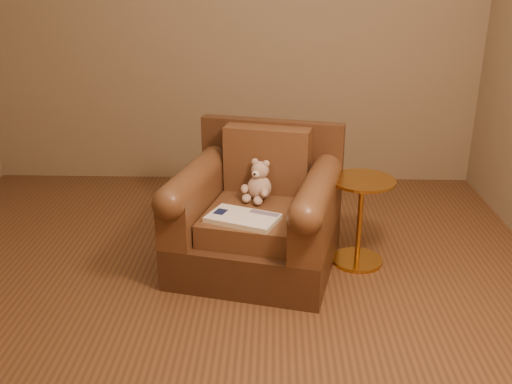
{
  "coord_description": "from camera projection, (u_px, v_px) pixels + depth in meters",
  "views": [
    {
      "loc": [
        0.35,
        -2.61,
        1.67
      ],
      "look_at": [
        0.26,
        0.4,
        0.49
      ],
      "focal_mm": 40.0,
      "sensor_mm": 36.0,
      "label": 1
    }
  ],
  "objects": [
    {
      "name": "side_table",
      "position": [
        360.0,
        218.0,
        3.39
      ],
      "size": [
        0.39,
        0.39,
        0.54
      ],
      "color": "gold",
      "rests_on": "floor"
    },
    {
      "name": "guidebook",
      "position": [
        243.0,
        218.0,
        3.12
      ],
      "size": [
        0.44,
        0.35,
        0.03
      ],
      "rotation": [
        0.0,
        0.0,
        -0.39
      ],
      "color": "beige",
      "rests_on": "armchair"
    },
    {
      "name": "teddy_bear",
      "position": [
        258.0,
        184.0,
        3.39
      ],
      "size": [
        0.18,
        0.21,
        0.25
      ],
      "rotation": [
        0.0,
        0.0,
        -0.47
      ],
      "color": "tan",
      "rests_on": "armchair"
    },
    {
      "name": "floor",
      "position": [
        205.0,
        304.0,
        3.05
      ],
      "size": [
        4.0,
        4.0,
        0.0
      ],
      "primitive_type": "plane",
      "color": "brown",
      "rests_on": "ground"
    },
    {
      "name": "armchair",
      "position": [
        258.0,
        215.0,
        3.38
      ],
      "size": [
        1.07,
        1.03,
        0.81
      ],
      "rotation": [
        0.0,
        0.0,
        -0.22
      ],
      "color": "#412715",
      "rests_on": "floor"
    }
  ]
}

